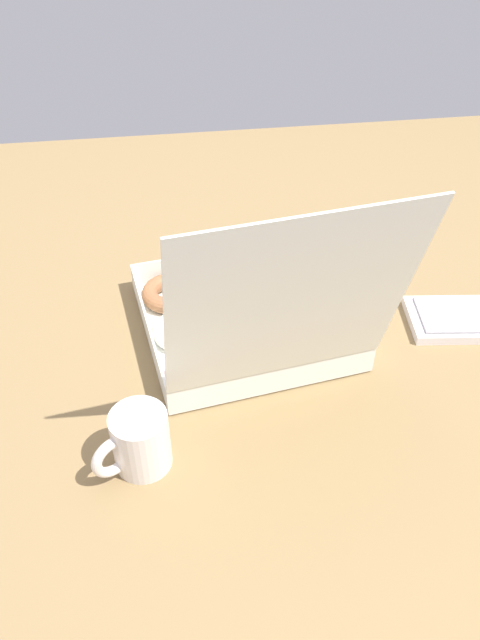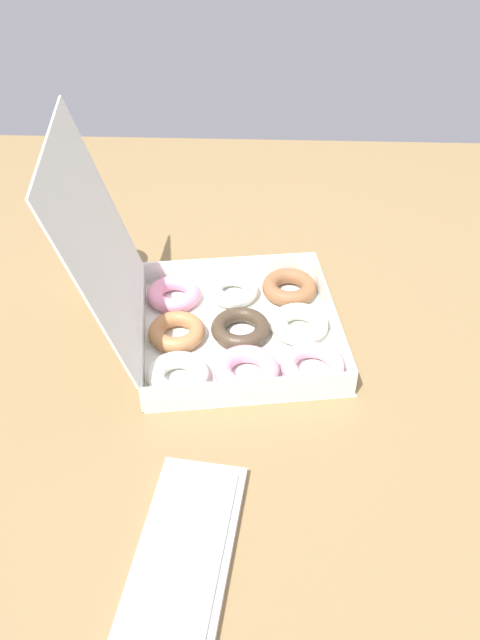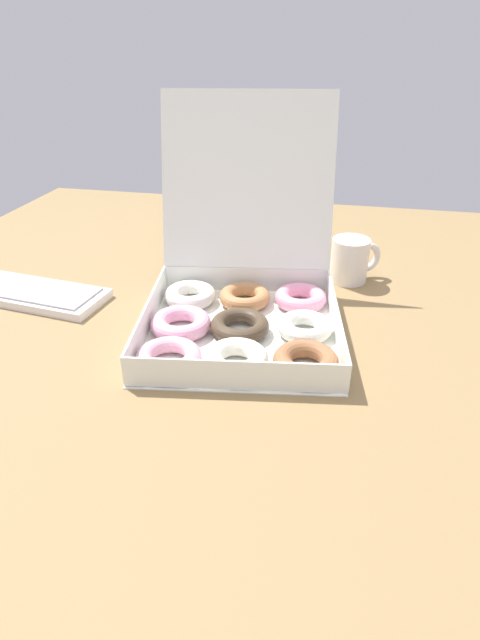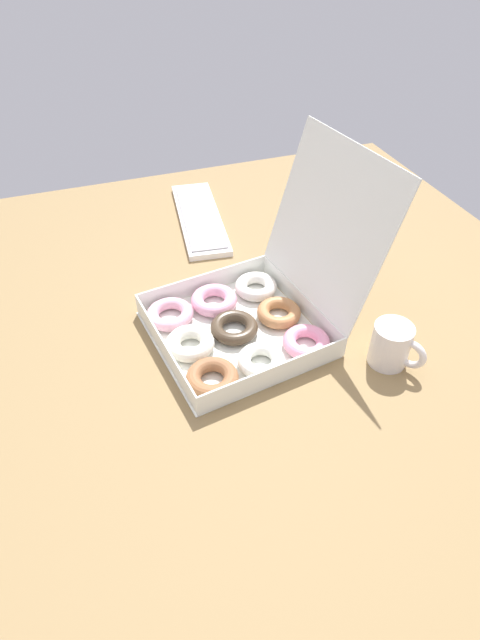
{
  "view_description": "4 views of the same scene",
  "coord_description": "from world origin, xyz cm",
  "views": [
    {
      "loc": [
        12.5,
        89.16,
        77.54
      ],
      "look_at": [
        -0.15,
        0.73,
        2.06
      ],
      "focal_mm": 35.0,
      "sensor_mm": 36.0,
      "label": 1
    },
    {
      "loc": [
        -90.74,
        -3.63,
        78.35
      ],
      "look_at": [
        -2.9,
        0.02,
        5.56
      ],
      "focal_mm": 35.0,
      "sensor_mm": 36.0,
      "label": 2
    },
    {
      "loc": [
        15.85,
        -79.99,
        49.84
      ],
      "look_at": [
        -0.5,
        -2.26,
        4.52
      ],
      "focal_mm": 28.0,
      "sensor_mm": 36.0,
      "label": 3
    },
    {
      "loc": [
        80.84,
        -27.3,
        81.02
      ],
      "look_at": [
        -0.13,
        1.14,
        4.74
      ],
      "focal_mm": 28.0,
      "sensor_mm": 36.0,
      "label": 4
    }
  ],
  "objects": [
    {
      "name": "ground_plane",
      "position": [
        0.0,
        0.0,
        -1.0
      ],
      "size": [
        180.0,
        180.0,
        2.0
      ],
      "primitive_type": "cube",
      "color": "olive"
    },
    {
      "name": "donut_box",
      "position": [
        -1.36,
        2.57,
        4.21
      ],
      "size": [
        42.71,
        51.91,
        40.68
      ],
      "color": "white",
      "rests_on": "ground_plane"
    },
    {
      "name": "coffee_mug",
      "position": [
        18.98,
        29.45,
        5.17
      ],
      "size": [
        11.65,
        9.28,
        10.09
      ],
      "color": "white",
      "rests_on": "ground_plane"
    }
  ]
}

